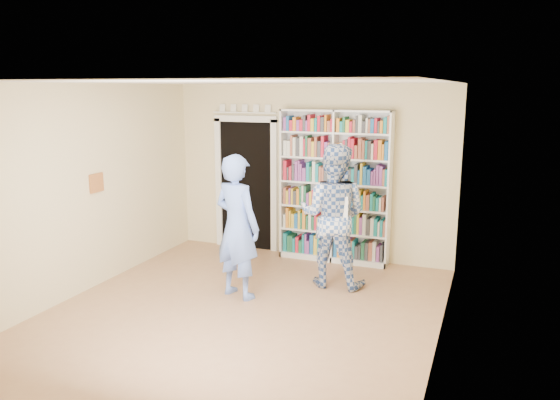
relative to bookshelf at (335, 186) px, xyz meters
The scene contains 11 objects.
floor 2.66m from the bookshelf, 100.84° to the right, with size 5.00×5.00×0.00m, color #A06F4D.
ceiling 2.83m from the bookshelf, 100.84° to the right, with size 5.00×5.00×0.00m, color white.
wall_back 0.51m from the bookshelf, 160.86° to the left, with size 4.50×4.50×0.00m, color beige.
wall_left 3.58m from the bookshelf, 139.02° to the right, with size 5.00×5.00×0.00m, color beige.
wall_right 2.96m from the bookshelf, 52.46° to the right, with size 5.00×5.00×0.00m, color beige.
bookshelf is the anchor object (origin of this frame).
doorway 1.55m from the bookshelf, behind, with size 1.10×0.08×2.43m.
wall_art 3.44m from the bookshelf, 141.33° to the right, with size 0.03×0.25×0.25m, color brown.
man_blue 2.05m from the bookshelf, 111.18° to the right, with size 0.67×0.44×1.84m, color #6587E2.
man_plaid 1.10m from the bookshelf, 75.39° to the right, with size 0.94×0.73×1.93m, color #315297.
paper_sheet 1.30m from the bookshelf, 71.33° to the right, with size 0.23×0.01×0.33m, color white.
Camera 1 is at (2.65, -5.55, 2.64)m, focal length 35.00 mm.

